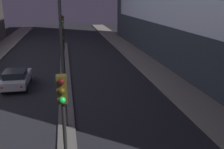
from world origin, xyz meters
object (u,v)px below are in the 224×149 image
Objects in this scene: street_lamp at (60,22)px; car_left_lane at (16,78)px; traffic_light_mid at (63,43)px; traffic_light_near at (63,111)px; traffic_light_far at (63,25)px.

car_left_lane is at bearing 117.26° from street_lamp.
street_lamp is at bearing -90.00° from traffic_light_mid.
traffic_light_near is 0.50× the size of street_lamp.
traffic_light_far is at bearing 90.00° from street_lamp.
traffic_light_far is at bearing 74.84° from car_left_lane.
traffic_light_near and traffic_light_mid have the same top height.
traffic_light_far is 14.74m from car_left_lane.
traffic_light_mid is at bearing -90.00° from traffic_light_far.
traffic_light_mid is at bearing 0.25° from car_left_lane.
street_lamp reaches higher than traffic_light_near.
street_lamp is 2.18× the size of car_left_lane.
traffic_light_far is 21.47m from street_lamp.
traffic_light_near is 26.47m from traffic_light_far.
traffic_light_mid and traffic_light_far have the same top height.
street_lamp is (0.00, -7.37, 2.29)m from traffic_light_mid.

